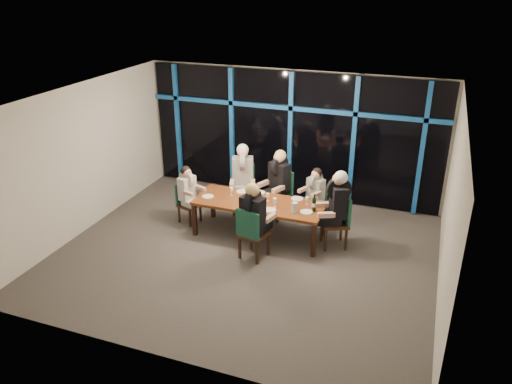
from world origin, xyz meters
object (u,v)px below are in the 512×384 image
chair_far_mid (280,191)px  chair_end_right (339,218)px  chair_far_left (243,186)px  diner_end_right (336,198)px  chair_end_left (187,200)px  diner_far_right (315,188)px  chair_near_mid (251,231)px  diner_end_left (188,186)px  chair_far_right (316,202)px  diner_far_left (243,169)px  diner_near_mid (254,209)px  wine_bottle (314,204)px  water_pitcher (295,207)px  dining_table (259,205)px  diner_far_mid (278,175)px

chair_far_mid → chair_end_right: size_ratio=0.97×
chair_far_mid → chair_end_right: (1.47, -0.88, 0.02)m
chair_far_left → diner_end_right: 2.44m
chair_end_left → diner_far_right: size_ratio=1.05×
chair_end_right → chair_near_mid: size_ratio=1.03×
chair_far_left → diner_end_left: diner_end_left is taller
chair_end_left → diner_end_left: 0.36m
chair_far_right → chair_end_left: 2.77m
diner_far_right → diner_end_left: 2.66m
diner_far_left → diner_near_mid: diner_far_left is taller
diner_far_left → diner_near_mid: bearing=-81.9°
wine_bottle → water_pitcher: 0.38m
chair_end_right → diner_near_mid: size_ratio=1.06×
chair_end_left → dining_table: bearing=-74.3°
chair_far_right → wine_bottle: size_ratio=2.37×
diner_far_mid → diner_end_left: bearing=-127.4°
diner_far_mid → wine_bottle: (1.03, -0.96, -0.11)m
chair_far_right → wine_bottle: wine_bottle is taller
chair_end_left → diner_far_left: bearing=-32.3°
diner_end_left → chair_far_right: bearing=-52.0°
chair_far_right → diner_end_right: diner_end_right is taller
chair_end_right → water_pitcher: bearing=-91.7°
chair_near_mid → water_pitcher: size_ratio=5.33×
chair_far_mid → diner_far_mid: diner_far_mid is taller
chair_far_right → diner_far_left: (-1.64, -0.09, 0.55)m
diner_far_left → wine_bottle: bearing=-45.8°
chair_end_left → wine_bottle: wine_bottle is taller
dining_table → diner_far_mid: bearing=84.7°
chair_far_left → chair_end_left: size_ratio=1.24×
diner_far_left → diner_near_mid: 1.94m
chair_far_mid → diner_near_mid: bearing=-63.0°
chair_end_left → water_pitcher: bearing=-78.2°
chair_end_right → diner_near_mid: (-1.40, -0.97, 0.40)m
diner_far_left → diner_end_right: (2.21, -0.78, -0.01)m
dining_table → chair_far_right: bearing=46.0°
diner_end_right → chair_near_mid: bearing=-76.9°
dining_table → diner_end_right: (1.51, 0.10, 0.34)m
diner_far_left → water_pitcher: (1.48, -1.08, -0.18)m
chair_far_right → diner_far_mid: bearing=-153.0°
diner_end_right → water_pitcher: bearing=-91.9°
dining_table → diner_far_right: (0.91, 0.90, 0.14)m
chair_near_mid → diner_end_right: 1.74m
diner_near_mid → water_pitcher: diner_near_mid is taller
diner_far_left → chair_far_left: bearing=90.0°
diner_far_right → water_pitcher: bearing=-71.6°
diner_end_left → diner_near_mid: (1.80, -0.88, 0.16)m
diner_far_mid → chair_far_right: bearing=27.3°
water_pitcher → chair_far_right: bearing=85.6°
wine_bottle → water_pitcher: bearing=-152.4°
chair_far_right → diner_end_right: bearing=-31.8°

